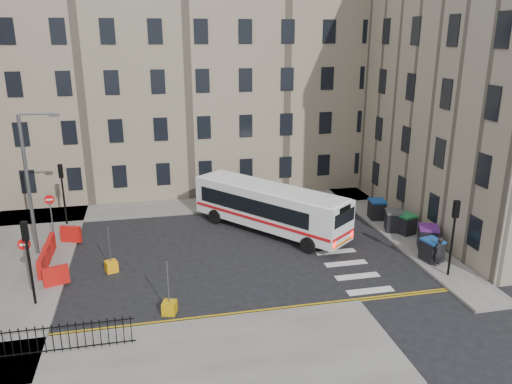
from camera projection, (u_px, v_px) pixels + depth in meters
name	position (u px, v px, depth m)	size (l,w,h in m)	color
ground	(265.00, 249.00, 29.61)	(120.00, 120.00, 0.00)	black
pavement_north	(158.00, 208.00, 36.38)	(36.00, 3.20, 0.15)	slate
pavement_east	(376.00, 215.00, 35.14)	(2.40, 26.00, 0.15)	slate
pavement_west	(15.00, 263.00, 27.68)	(6.00, 22.00, 0.15)	slate
pavement_sw	(145.00, 370.00, 18.85)	(20.00, 6.00, 0.15)	slate
terrace_north	(136.00, 81.00, 40.02)	(38.30, 10.80, 17.20)	gray
corner_east	(511.00, 73.00, 35.22)	(17.80, 24.30, 19.20)	gray
traffic_light_east	(454.00, 226.00, 25.36)	(0.28, 0.22, 4.10)	black
traffic_light_nw	(62.00, 185.00, 32.36)	(0.28, 0.22, 4.10)	black
traffic_light_sw	(28.00, 250.00, 22.58)	(0.28, 0.22, 4.10)	black
streetlamp	(28.00, 183.00, 27.52)	(0.50, 0.22, 8.14)	#595B5E
no_entry_north	(50.00, 207.00, 30.64)	(0.60, 0.08, 3.00)	#595B5E
no_entry_south	(25.00, 254.00, 24.12)	(0.60, 0.08, 3.00)	#595B5E
roadworks_barriers	(54.00, 254.00, 27.48)	(1.66, 6.26, 1.00)	red
iron_railings	(33.00, 341.00, 19.46)	(7.80, 0.04, 1.20)	black
bus	(269.00, 206.00, 31.86)	(8.67, 10.05, 2.96)	white
wheelie_bin_a	(432.00, 250.00, 27.69)	(1.18, 1.29, 1.22)	black
wheelie_bin_b	(428.00, 238.00, 29.16)	(1.51, 1.59, 1.39)	black
wheelie_bin_c	(405.00, 224.00, 31.48)	(1.28, 1.38, 1.26)	black
wheelie_bin_d	(394.00, 220.00, 31.93)	(1.37, 1.47, 1.33)	black
wheelie_bin_e	(377.00, 209.00, 34.03)	(1.20, 1.33, 1.32)	black
pedestrian	(438.00, 252.00, 26.99)	(0.60, 0.39, 1.64)	black
bollard_yellow	(111.00, 266.00, 26.78)	(0.60, 0.60, 0.60)	orange
bollard_chevron	(170.00, 308.00, 22.74)	(0.60, 0.60, 0.60)	#C3920B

